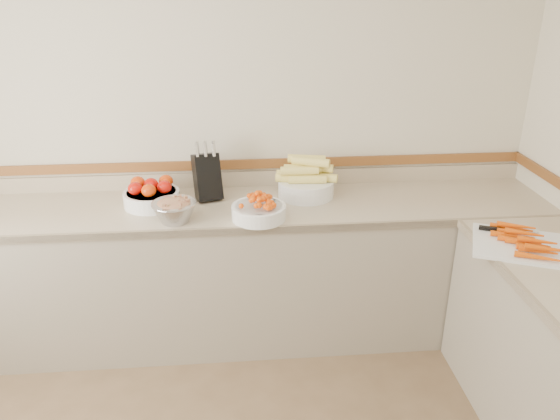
{
  "coord_description": "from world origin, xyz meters",
  "views": [
    {
      "loc": [
        0.11,
        -1.32,
        2.17
      ],
      "look_at": [
        0.35,
        1.35,
        1.0
      ],
      "focal_mm": 35.0,
      "sensor_mm": 36.0,
      "label": 1
    }
  ],
  "objects": [
    {
      "name": "corn_bowl",
      "position": [
        0.55,
        1.79,
        0.99
      ],
      "size": [
        0.38,
        0.34,
        0.25
      ],
      "color": "white",
      "rests_on": "counter_back"
    },
    {
      "name": "cherry_tomato_bowl",
      "position": [
        0.24,
        1.47,
        0.96
      ],
      "size": [
        0.31,
        0.31,
        0.17
      ],
      "color": "white",
      "rests_on": "counter_back"
    },
    {
      "name": "knife_block",
      "position": [
        -0.05,
        1.8,
        1.05
      ],
      "size": [
        0.2,
        0.22,
        0.37
      ],
      "color": "black",
      "rests_on": "counter_back"
    },
    {
      "name": "rhubarb_bowl",
      "position": [
        -0.22,
        1.47,
        0.97
      ],
      "size": [
        0.25,
        0.25,
        0.14
      ],
      "color": "#B2B2BA",
      "rests_on": "counter_back"
    },
    {
      "name": "tomato_bowl",
      "position": [
        -0.38,
        1.72,
        0.97
      ],
      "size": [
        0.33,
        0.33,
        0.16
      ],
      "color": "white",
      "rests_on": "counter_back"
    },
    {
      "name": "back_wall",
      "position": [
        0.0,
        2.0,
        1.3
      ],
      "size": [
        4.0,
        0.0,
        4.0
      ],
      "primitive_type": "plane",
      "rotation": [
        1.57,
        0.0,
        0.0
      ],
      "color": "beige",
      "rests_on": "ground_plane"
    },
    {
      "name": "cutting_board",
      "position": [
        1.56,
        1.0,
        0.92
      ],
      "size": [
        0.62,
        0.56,
        0.07
      ],
      "color": "white",
      "rests_on": "counter_right"
    },
    {
      "name": "counter_back",
      "position": [
        0.0,
        1.68,
        0.45
      ],
      "size": [
        4.0,
        0.65,
        1.08
      ],
      "color": "tan",
      "rests_on": "ground_plane"
    }
  ]
}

